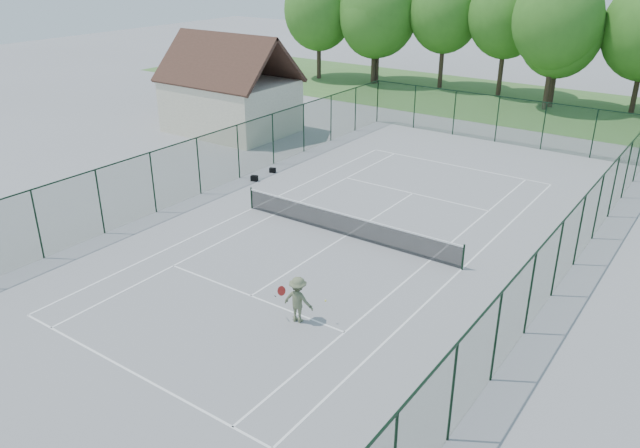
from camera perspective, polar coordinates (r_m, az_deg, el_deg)
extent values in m
plane|color=gray|center=(27.70, 2.39, -1.09)|extent=(140.00, 140.00, 0.00)
cube|color=#4C7B38|center=(54.18, 20.23, 10.02)|extent=(80.00, 16.00, 0.01)
cube|color=white|center=(37.56, 12.36, 5.22)|extent=(10.97, 0.08, 0.01)
cube|color=white|center=(20.14, -16.88, -12.80)|extent=(10.97, 0.08, 0.01)
cube|color=white|center=(32.84, 8.49, 2.79)|extent=(8.23, 0.08, 0.01)
cube|color=white|center=(23.18, -6.33, -6.55)|extent=(8.23, 0.08, 0.01)
cube|color=white|center=(25.47, 12.81, -4.06)|extent=(0.08, 23.77, 0.01)
cube|color=white|center=(30.75, -6.22, 1.42)|extent=(0.08, 23.77, 0.01)
cube|color=white|center=(25.94, 10.04, -3.28)|extent=(0.08, 23.77, 0.01)
cube|color=white|center=(29.92, -4.23, 0.85)|extent=(0.08, 23.77, 0.01)
cube|color=white|center=(27.69, 2.39, -1.08)|extent=(0.08, 12.80, 0.01)
cylinder|color=black|center=(30.55, -6.28, 2.37)|extent=(0.08, 0.08, 1.10)
cylinder|color=black|center=(25.22, 12.96, -2.98)|extent=(0.08, 0.08, 1.10)
cube|color=black|center=(27.49, 2.40, -0.14)|extent=(11.00, 0.02, 0.96)
cube|color=white|center=(27.29, 2.42, 0.82)|extent=(11.00, 0.05, 0.07)
cube|color=#1D3E23|center=(42.66, 15.90, 9.19)|extent=(18.00, 0.02, 3.00)
cube|color=#1D3E23|center=(23.91, 20.87, -3.02)|extent=(0.02, 36.00, 3.00)
cube|color=#1D3E23|center=(32.53, -11.03, 5.21)|extent=(0.02, 36.00, 3.00)
cube|color=black|center=(42.32, 16.13, 11.15)|extent=(18.00, 0.05, 0.05)
cube|color=black|center=(23.31, 21.40, 0.27)|extent=(0.05, 36.00, 0.05)
cube|color=black|center=(32.10, -11.24, 7.74)|extent=(0.05, 36.00, 0.05)
cube|color=beige|center=(44.05, -8.17, 10.64)|extent=(8.00, 6.00, 3.50)
cube|color=#482C21|center=(44.52, -7.07, 15.10)|extent=(8.60, 3.27, 3.27)
cube|color=#482C21|center=(42.37, -9.85, 14.50)|extent=(8.60, 3.27, 3.27)
cylinder|color=#3F2D22|center=(60.08, 4.91, 14.65)|extent=(0.40, 0.40, 4.20)
ellipsoid|color=#3D7D25|center=(59.58, 5.04, 18.36)|extent=(6.40, 6.40, 7.40)
cylinder|color=#3F2D22|center=(53.77, 20.55, 12.17)|extent=(0.40, 0.40, 4.20)
ellipsoid|color=#3D7D25|center=(53.21, 21.18, 16.27)|extent=(6.40, 6.40, 7.40)
cube|color=black|center=(34.39, -6.02, 4.18)|extent=(0.44, 0.35, 0.31)
cube|color=black|center=(35.64, -4.36, 4.92)|extent=(0.40, 0.32, 0.27)
imported|color=#606847|center=(21.20, -2.02, -6.93)|extent=(1.16, 0.77, 1.67)
sphere|color=#E8EA43|center=(21.02, 0.51, -7.03)|extent=(0.07, 0.07, 0.07)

